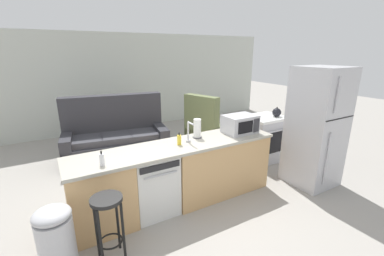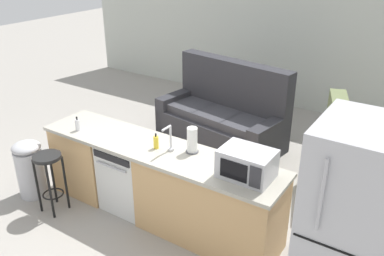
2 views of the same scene
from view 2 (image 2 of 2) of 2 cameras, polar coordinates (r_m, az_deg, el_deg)
The scene contains 15 objects.
ground_plane at distance 4.99m, azimuth -6.04°, elevation -11.49°, with size 24.00×24.00×0.00m, color gray.
wall_back at distance 7.79m, azimuth 15.51°, elevation 11.79°, with size 10.00×0.06×2.60m.
kitchen_counter at distance 4.62m, azimuth -3.93°, elevation -8.31°, with size 2.94×0.66×0.90m.
dishwasher at distance 4.89m, azimuth -8.56°, elevation -6.51°, with size 0.58×0.61×0.84m.
stove_range at distance 4.39m, azimuth 24.09°, elevation -12.28°, with size 0.76×0.68×0.90m.
refrigerator at distance 3.21m, azimuth 21.80°, elevation -15.57°, with size 0.72×0.73×1.91m.
microwave at distance 3.86m, azimuth 7.71°, elevation -4.99°, with size 0.50×0.37×0.28m.
sink_faucet at distance 4.29m, azimuth -3.14°, elevation -1.70°, with size 0.07×0.18×0.30m.
paper_towel_roll at distance 4.26m, azimuth 0.02°, elevation -1.74°, with size 0.14×0.14×0.28m.
soap_bottle at distance 4.38m, azimuth -5.07°, elevation -1.99°, with size 0.06×0.06×0.18m.
dish_soap_bottle at distance 4.96m, azimuth -15.77°, elevation 0.43°, with size 0.06×0.06×0.18m.
bar_stool at distance 4.97m, azimuth -19.39°, elevation -5.71°, with size 0.32×0.32×0.74m.
trash_bin at distance 5.44m, azimuth -21.77°, elevation -5.27°, with size 0.35×0.35×0.74m.
couch at distance 6.46m, azimuth 4.56°, elevation 1.50°, with size 2.11×1.20×1.27m.
armchair at distance 5.57m, azimuth 20.91°, elevation -4.73°, with size 1.03×1.06×1.20m.
Camera 2 is at (2.62, -3.06, 2.95)m, focal length 38.00 mm.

